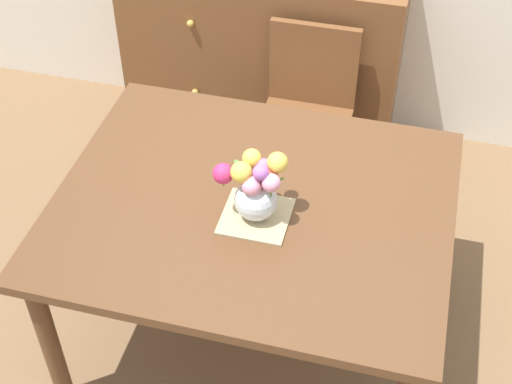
% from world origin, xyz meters
% --- Properties ---
extents(ground_plane, '(12.00, 12.00, 0.00)m').
position_xyz_m(ground_plane, '(0.00, 0.00, 0.00)').
color(ground_plane, brown).
extents(dining_table, '(1.43, 1.18, 0.76)m').
position_xyz_m(dining_table, '(0.00, 0.00, 0.67)').
color(dining_table, brown).
rests_on(dining_table, ground_plane).
extents(chair_far, '(0.42, 0.42, 0.90)m').
position_xyz_m(chair_far, '(0.02, 0.93, 0.52)').
color(chair_far, brown).
rests_on(chair_far, ground_plane).
extents(dresser, '(1.40, 0.47, 1.00)m').
position_xyz_m(dresser, '(-0.30, 1.33, 0.50)').
color(dresser, brown).
rests_on(dresser, ground_plane).
extents(placemat, '(0.24, 0.24, 0.01)m').
position_xyz_m(placemat, '(0.03, -0.07, 0.76)').
color(placemat, tan).
rests_on(placemat, dining_table).
extents(flower_vase, '(0.25, 0.20, 0.26)m').
position_xyz_m(flower_vase, '(0.03, -0.07, 0.90)').
color(flower_vase, silver).
rests_on(flower_vase, placemat).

